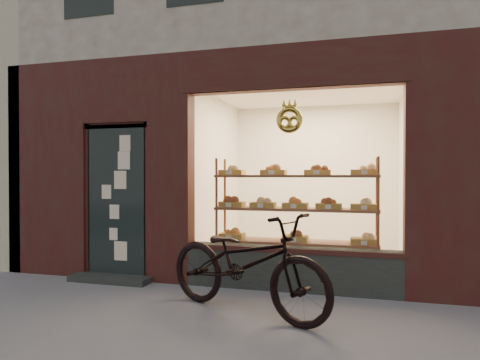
% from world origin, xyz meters
% --- Properties ---
extents(ground, '(90.00, 90.00, 0.00)m').
position_xyz_m(ground, '(0.00, 0.00, 0.00)').
color(ground, slate).
extents(display_shelf, '(2.20, 0.45, 1.70)m').
position_xyz_m(display_shelf, '(0.45, 2.55, 0.87)').
color(display_shelf, brown).
rests_on(display_shelf, ground).
extents(bicycle, '(2.17, 1.46, 1.08)m').
position_xyz_m(bicycle, '(0.13, 1.09, 0.54)').
color(bicycle, black).
rests_on(bicycle, ground).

